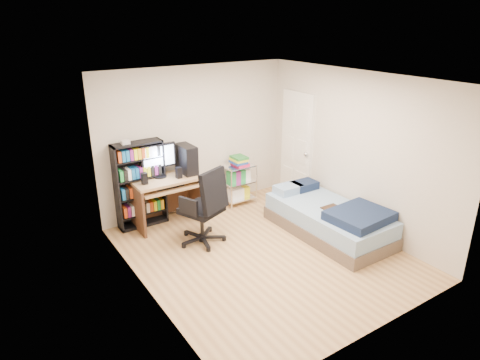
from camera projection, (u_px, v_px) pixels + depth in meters
room at (265, 173)px, 5.79m from camera, size 3.58×4.08×2.58m
media_shelf at (140, 184)px, 6.84m from camera, size 0.79×0.26×1.47m
computer_desk at (171, 180)px, 6.97m from camera, size 1.07×0.62×1.35m
office_chair at (204, 219)px, 6.41m from camera, size 0.93×0.93×1.20m
wire_cart at (239, 173)px, 7.71m from camera, size 0.57×0.41×0.91m
bed at (329, 219)px, 6.71m from camera, size 1.02×2.04×0.58m
door at (297, 147)px, 7.82m from camera, size 0.12×0.80×2.00m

